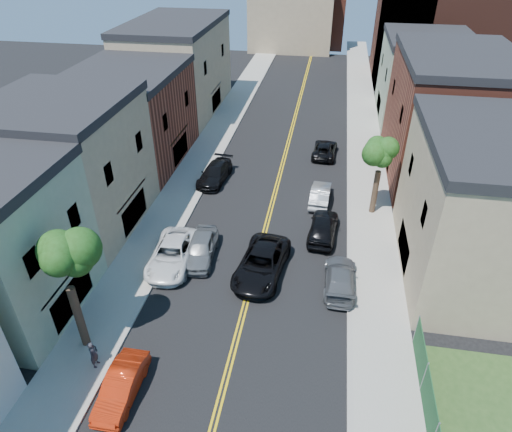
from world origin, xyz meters
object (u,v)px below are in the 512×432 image
at_px(red_sedan, 121,386).
at_px(grey_car_right, 340,278).
at_px(grey_car_left, 201,248).
at_px(dark_car_right_far, 325,149).
at_px(silver_car_right, 320,194).
at_px(black_car_left, 215,173).
at_px(white_pickup, 172,254).
at_px(black_car_right, 323,227).
at_px(black_suv_lane, 262,263).
at_px(pedestrian_left, 94,354).

xyz_separation_m(red_sedan, grey_car_right, (10.19, 9.55, 0.02)).
bearing_deg(grey_car_left, dark_car_right_far, 62.82).
relative_size(grey_car_left, silver_car_right, 1.09).
bearing_deg(red_sedan, grey_car_left, 84.99).
bearing_deg(red_sedan, black_car_left, 91.81).
bearing_deg(white_pickup, silver_car_right, 42.48).
bearing_deg(black_car_right, dark_car_right_far, -83.43).
bearing_deg(black_suv_lane, grey_car_right, 2.07).
bearing_deg(black_suv_lane, white_pickup, -173.42).
distance_m(black_car_left, dark_car_right_far, 11.51).
xyz_separation_m(red_sedan, black_car_right, (8.92, 14.80, 0.15)).
relative_size(black_suv_lane, pedestrian_left, 3.69).
xyz_separation_m(grey_car_left, pedestrian_left, (-2.90, -9.59, 0.16)).
bearing_deg(white_pickup, black_suv_lane, -3.50).
distance_m(grey_car_right, black_suv_lane, 5.02).
height_order(red_sedan, grey_car_right, grey_car_right).
xyz_separation_m(grey_car_right, pedestrian_left, (-12.20, -8.23, 0.27)).
height_order(grey_car_left, dark_car_right_far, grey_car_left).
height_order(red_sedan, white_pickup, white_pickup).
bearing_deg(dark_car_right_far, black_car_right, 95.66).
bearing_deg(black_suv_lane, black_car_right, 59.07).
height_order(black_suv_lane, pedestrian_left, pedestrian_left).
height_order(red_sedan, black_car_right, black_car_right).
bearing_deg(white_pickup, dark_car_right_far, 59.84).
distance_m(grey_car_right, dark_car_right_far, 18.91).
bearing_deg(red_sedan, dark_car_right_far, 73.01).
xyz_separation_m(black_car_left, black_suv_lane, (6.00, -11.65, 0.09)).
bearing_deg(black_car_right, grey_car_right, 108.36).
height_order(red_sedan, pedestrian_left, pedestrian_left).
height_order(red_sedan, grey_car_left, grey_car_left).
bearing_deg(silver_car_right, white_pickup, 48.77).
relative_size(red_sedan, grey_car_right, 0.86).
xyz_separation_m(red_sedan, silver_car_right, (8.49, 19.55, 0.04)).
height_order(red_sedan, black_suv_lane, black_suv_lane).
height_order(grey_car_right, dark_car_right_far, grey_car_right).
distance_m(red_sedan, black_car_left, 21.62).
height_order(red_sedan, dark_car_right_far, red_sedan).
distance_m(red_sedan, grey_car_right, 13.97).
bearing_deg(grey_car_right, white_pickup, -2.02).
bearing_deg(white_pickup, grey_car_right, -5.56).
height_order(grey_car_left, black_car_left, grey_car_left).
bearing_deg(white_pickup, grey_car_left, 25.33).
xyz_separation_m(grey_car_left, black_car_left, (-1.70, 10.70, -0.06)).
bearing_deg(white_pickup, red_sedan, -88.72).
height_order(white_pickup, pedestrian_left, pedestrian_left).
height_order(white_pickup, grey_car_right, white_pickup).
distance_m(white_pickup, dark_car_right_far, 20.63).
height_order(black_car_right, pedestrian_left, pedestrian_left).
relative_size(grey_car_right, black_suv_lane, 0.80).
relative_size(dark_car_right_far, pedestrian_left, 2.86).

